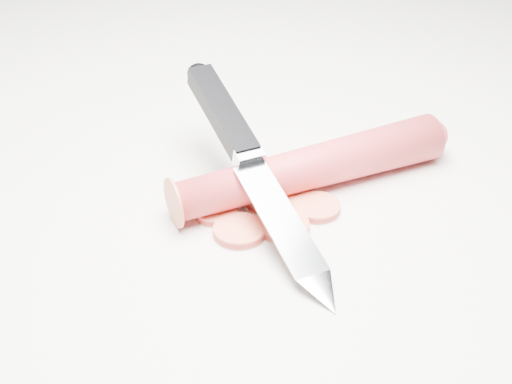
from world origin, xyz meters
The scene contains 8 objects.
ground centered at (0.00, 0.00, 0.00)m, with size 2.40×2.40×0.00m, color silver.
carrot centered at (0.00, 0.03, 0.02)m, with size 0.03×0.03×0.23m, color red.
carrot_slice_0 centered at (-0.01, 0.00, 0.00)m, with size 0.04×0.04×0.01m, color #D95B3C.
carrot_slice_1 centered at (-0.01, -0.05, 0.00)m, with size 0.04×0.04×0.01m, color #D95B3C.
carrot_slice_2 centered at (-0.04, -0.04, 0.00)m, with size 0.03×0.03×0.01m, color #D95B3C.
carrot_slice_3 centered at (0.02, 0.01, 0.00)m, with size 0.04×0.04×0.01m, color #D95B3C.
carrot_slice_4 centered at (0.01, -0.03, 0.00)m, with size 0.04×0.04×0.01m, color #D95B3C.
kitchen_knife centered at (-0.02, -0.02, 0.04)m, with size 0.22×0.16×0.08m, color silver, non-canonical shape.
Camera 1 is at (0.21, -0.39, 0.31)m, focal length 50.00 mm.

